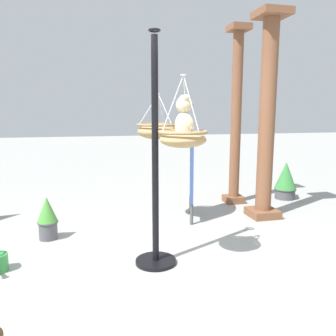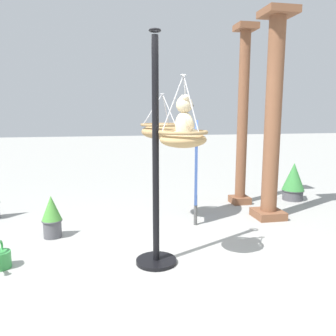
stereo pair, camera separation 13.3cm
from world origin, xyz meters
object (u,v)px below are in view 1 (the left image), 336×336
Objects in this scene: greenhouse_pillar_right at (236,120)px; potted_plant_trailing_ivy at (47,218)px; display_pole_central at (156,196)px; potted_plant_bushy_green at (286,180)px; hanging_basket_left_high at (158,130)px; teddy_bear at (185,119)px; display_sign_board at (192,161)px; greenhouse_pillar_left at (267,122)px; hanging_basket_with_teddy at (183,138)px.

greenhouse_pillar_right is 5.48× the size of potted_plant_trailing_ivy.
display_pole_central reaches higher than potted_plant_bushy_green.
hanging_basket_left_high is 1.13× the size of potted_plant_trailing_ivy.
teddy_bear is at bearing -49.03° from potted_plant_bushy_green.
hanging_basket_left_high is at bearing -76.13° from display_sign_board.
potted_plant_bushy_green is 1.25× the size of potted_plant_trailing_ivy.
greenhouse_pillar_right is at bearing 138.82° from display_pole_central.
display_sign_board is (-1.55, 0.56, -0.66)m from teddy_bear.
teddy_bear is 0.14× the size of greenhouse_pillar_left.
potted_plant_bushy_green is (-0.02, 1.06, -1.13)m from greenhouse_pillar_right.
potted_plant_trailing_ivy is at bearing -74.69° from potted_plant_bushy_green.
display_pole_central reaches higher than hanging_basket_with_teddy.
teddy_bear is 2.78m from greenhouse_pillar_right.
greenhouse_pillar_left is (-1.38, 1.70, 0.11)m from hanging_basket_with_teddy.
potted_plant_trailing_ivy is at bearing -79.40° from display_sign_board.
greenhouse_pillar_right reaches higher than greenhouse_pillar_left.
display_sign_board is at bearing 100.60° from potted_plant_trailing_ivy.
potted_plant_trailing_ivy is at bearing -86.10° from greenhouse_pillar_left.
display_pole_central is 2.92m from greenhouse_pillar_right.
greenhouse_pillar_left is 1.75m from potted_plant_bushy_green.
display_pole_central reaches higher than display_sign_board.
potted_plant_trailing_ivy is (-1.17, -1.48, -1.26)m from teddy_bear.
display_sign_board is at bearing -98.50° from greenhouse_pillar_left.
greenhouse_pillar_left is at bearing 81.50° from display_sign_board.
hanging_basket_with_teddy is 0.18m from teddy_bear.
teddy_bear is 0.60× the size of potted_plant_bushy_green.
hanging_basket_with_teddy is at bearing -50.87° from greenhouse_pillar_left.
display_sign_board reaches higher than potted_plant_bushy_green.
display_pole_central is at bearing -118.92° from teddy_bear.
greenhouse_pillar_right is at bearing 109.85° from potted_plant_trailing_ivy.
greenhouse_pillar_right reaches higher than hanging_basket_left_high.
display_pole_central is at bearing -53.64° from potted_plant_bushy_green.
hanging_basket_with_teddy reaches higher than hanging_basket_left_high.
greenhouse_pillar_left is 4.38× the size of potted_plant_bushy_green.
display_pole_central is 0.68m from hanging_basket_with_teddy.
potted_plant_trailing_ivy is at bearing -80.58° from hanging_basket_left_high.
greenhouse_pillar_right is (-2.28, 1.61, 0.11)m from hanging_basket_with_teddy.
greenhouse_pillar_right reaches higher than potted_plant_bushy_green.
greenhouse_pillar_right reaches higher than display_pole_central.
display_sign_board is (-0.17, -1.12, -0.59)m from greenhouse_pillar_left.
hanging_basket_with_teddy is 0.23× the size of greenhouse_pillar_left.
hanging_basket_left_high is at bearing 166.83° from display_pole_central.
potted_plant_bushy_green is (-2.30, 2.67, -1.02)m from hanging_basket_with_teddy.
hanging_basket_left_high is 0.91× the size of potted_plant_bushy_green.
display_pole_central is 3.64m from potted_plant_bushy_green.
greenhouse_pillar_right reaches higher than display_sign_board.
hanging_basket_left_high reaches higher than potted_plant_bushy_green.
greenhouse_pillar_right is (-2.13, 1.86, 0.73)m from display_pole_central.
potted_plant_bushy_green is at bearing 130.74° from hanging_basket_with_teddy.
hanging_basket_left_high is 0.21× the size of greenhouse_pillar_right.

